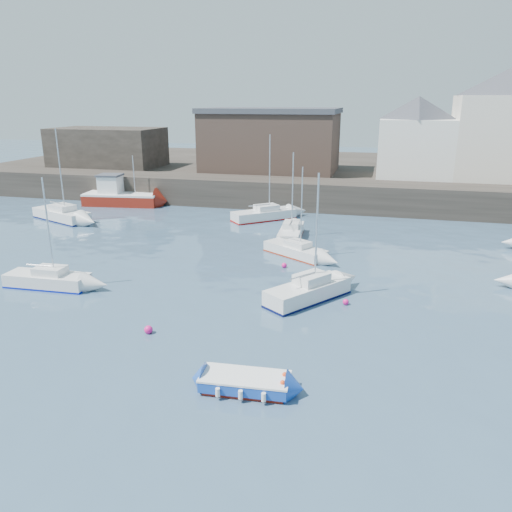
% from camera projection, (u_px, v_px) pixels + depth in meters
% --- Properties ---
extents(water, '(220.00, 220.00, 0.00)m').
position_uv_depth(water, '(190.00, 366.00, 22.36)').
color(water, '#2D4760').
rests_on(water, ground).
extents(quay_wall, '(90.00, 5.00, 3.00)m').
position_uv_depth(quay_wall, '(308.00, 194.00, 54.26)').
color(quay_wall, '#28231E').
rests_on(quay_wall, ground).
extents(land_strip, '(90.00, 32.00, 2.80)m').
position_uv_depth(land_strip, '(327.00, 173.00, 70.92)').
color(land_strip, '#28231E').
rests_on(land_strip, ground).
extents(bldg_east_a, '(13.36, 13.36, 11.80)m').
position_uv_depth(bldg_east_a, '(504.00, 124.00, 53.82)').
color(bldg_east_a, beige).
rests_on(bldg_east_a, land_strip).
extents(bldg_east_d, '(11.14, 11.14, 8.95)m').
position_uv_depth(bldg_east_d, '(416.00, 137.00, 55.91)').
color(bldg_east_d, white).
rests_on(bldg_east_d, land_strip).
extents(warehouse, '(16.40, 10.40, 7.60)m').
position_uv_depth(warehouse, '(271.00, 140.00, 61.52)').
color(warehouse, '#3D2D26').
rests_on(warehouse, land_strip).
extents(bldg_west, '(14.00, 8.00, 5.00)m').
position_uv_depth(bldg_west, '(108.00, 147.00, 66.18)').
color(bldg_west, '#353028').
rests_on(bldg_west, land_strip).
extents(blue_dinghy, '(3.75, 2.04, 0.70)m').
position_uv_depth(blue_dinghy, '(245.00, 382.00, 20.34)').
color(blue_dinghy, maroon).
rests_on(blue_dinghy, ground).
extents(fishing_boat, '(8.65, 4.12, 5.52)m').
position_uv_depth(fishing_boat, '(120.00, 196.00, 56.02)').
color(fishing_boat, maroon).
rests_on(fishing_boat, ground).
extents(sailboat_a, '(5.43, 1.91, 6.99)m').
position_uv_depth(sailboat_a, '(48.00, 280.00, 31.62)').
color(sailboat_a, silver).
rests_on(sailboat_a, ground).
extents(sailboat_b, '(5.35, 4.27, 6.79)m').
position_uv_depth(sailboat_b, '(296.00, 250.00, 37.92)').
color(sailboat_b, silver).
rests_on(sailboat_b, ground).
extents(sailboat_c, '(4.82, 5.68, 7.50)m').
position_uv_depth(sailboat_c, '(308.00, 291.00, 29.54)').
color(sailboat_c, silver).
rests_on(sailboat_c, ground).
extents(sailboat_e, '(7.18, 4.69, 8.84)m').
position_uv_depth(sailboat_e, '(62.00, 214.00, 49.10)').
color(sailboat_e, silver).
rests_on(sailboat_e, ground).
extents(sailboat_f, '(2.17, 5.67, 7.23)m').
position_uv_depth(sailboat_f, '(291.00, 232.00, 42.72)').
color(sailboat_f, silver).
rests_on(sailboat_f, ground).
extents(sailboat_h, '(6.15, 5.75, 8.22)m').
position_uv_depth(sailboat_h, '(264.00, 214.00, 49.25)').
color(sailboat_h, silver).
rests_on(sailboat_h, ground).
extents(buoy_near, '(0.44, 0.44, 0.44)m').
position_uv_depth(buoy_near, '(149.00, 333.00, 25.47)').
color(buoy_near, '#E9177A').
rests_on(buoy_near, ground).
extents(buoy_mid, '(0.36, 0.36, 0.36)m').
position_uv_depth(buoy_mid, '(346.00, 305.00, 29.02)').
color(buoy_mid, '#E9177A').
rests_on(buoy_mid, ground).
extents(buoy_far, '(0.38, 0.38, 0.38)m').
position_uv_depth(buoy_far, '(284.00, 268.00, 35.38)').
color(buoy_far, '#E9177A').
rests_on(buoy_far, ground).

